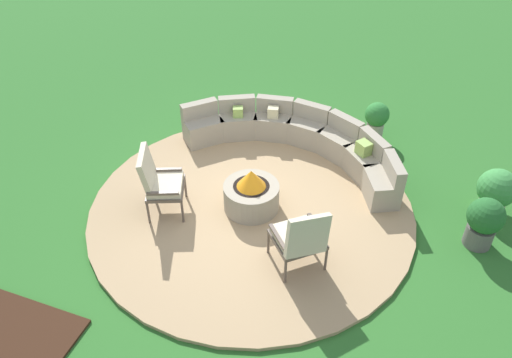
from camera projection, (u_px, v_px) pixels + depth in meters
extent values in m
plane|color=#2D6B28|center=(251.00, 210.00, 7.78)|extent=(24.00, 24.00, 0.00)
cylinder|color=tan|center=(251.00, 208.00, 7.76)|extent=(4.89, 4.89, 0.06)
cylinder|color=#9E937F|center=(251.00, 197.00, 7.61)|extent=(0.83, 0.83, 0.41)
cylinder|color=black|center=(251.00, 188.00, 7.50)|extent=(0.54, 0.54, 0.06)
cone|color=orange|center=(251.00, 179.00, 7.40)|extent=(0.43, 0.43, 0.28)
cube|color=#9E937F|center=(381.00, 188.00, 7.76)|extent=(0.69, 0.78, 0.43)
cube|color=#9E937F|center=(394.00, 169.00, 7.55)|extent=(0.43, 0.65, 0.27)
cube|color=#9E937F|center=(364.00, 164.00, 8.24)|extent=(0.77, 0.78, 0.43)
cube|color=#9E937F|center=(374.00, 144.00, 8.07)|extent=(0.57, 0.57, 0.27)
cube|color=#9E937F|center=(338.00, 145.00, 8.65)|extent=(0.78, 0.70, 0.43)
cube|color=#9E937F|center=(346.00, 124.00, 8.51)|extent=(0.65, 0.44, 0.27)
cube|color=#9E937F|center=(307.00, 132.00, 8.96)|extent=(0.71, 0.55, 0.43)
cube|color=#9E937F|center=(312.00, 111.00, 8.84)|extent=(0.66, 0.26, 0.27)
cube|color=#9E937F|center=(273.00, 126.00, 9.13)|extent=(0.71, 0.55, 0.43)
cube|color=#9E937F|center=(275.00, 104.00, 9.02)|extent=(0.66, 0.26, 0.27)
cube|color=#9E937F|center=(238.00, 125.00, 9.14)|extent=(0.78, 0.70, 0.43)
cube|color=#9E937F|center=(237.00, 104.00, 9.04)|extent=(0.65, 0.44, 0.27)
cube|color=#9E937F|center=(204.00, 130.00, 9.00)|extent=(0.77, 0.78, 0.43)
cube|color=#9E937F|center=(199.00, 109.00, 8.89)|extent=(0.57, 0.58, 0.27)
cube|color=#93B756|center=(238.00, 112.00, 8.92)|extent=(0.22, 0.20, 0.18)
cube|color=#93B756|center=(364.00, 148.00, 8.02)|extent=(0.28, 0.27, 0.21)
cube|color=beige|center=(273.00, 112.00, 8.90)|extent=(0.22, 0.20, 0.19)
cylinder|color=brown|center=(185.00, 187.00, 7.81)|extent=(0.04, 0.04, 0.38)
cylinder|color=brown|center=(183.00, 212.00, 7.37)|extent=(0.04, 0.04, 0.38)
cylinder|color=brown|center=(153.00, 188.00, 7.80)|extent=(0.04, 0.04, 0.38)
cylinder|color=brown|center=(148.00, 213.00, 7.35)|extent=(0.04, 0.04, 0.38)
cube|color=brown|center=(166.00, 188.00, 7.45)|extent=(0.72, 0.76, 0.05)
cube|color=beige|center=(165.00, 185.00, 7.40)|extent=(0.66, 0.70, 0.09)
cube|color=beige|center=(147.00, 171.00, 7.23)|extent=(0.35, 0.61, 0.65)
cube|color=brown|center=(167.00, 170.00, 7.58)|extent=(0.43, 0.22, 0.04)
cube|color=brown|center=(163.00, 193.00, 7.15)|extent=(0.43, 0.22, 0.04)
cylinder|color=brown|center=(268.00, 243.00, 6.89)|extent=(0.04, 0.04, 0.38)
cylinder|color=brown|center=(307.00, 231.00, 7.05)|extent=(0.04, 0.04, 0.38)
cylinder|color=brown|center=(285.00, 272.00, 6.48)|extent=(0.04, 0.04, 0.38)
cylinder|color=brown|center=(326.00, 259.00, 6.65)|extent=(0.04, 0.04, 0.38)
cube|color=brown|center=(297.00, 239.00, 6.63)|extent=(0.86, 0.86, 0.05)
cube|color=beige|center=(298.00, 236.00, 6.59)|extent=(0.79, 0.79, 0.09)
cube|color=beige|center=(308.00, 236.00, 6.26)|extent=(0.48, 0.53, 0.63)
cube|color=brown|center=(278.00, 238.00, 6.47)|extent=(0.37, 0.41, 0.04)
cube|color=brown|center=(317.00, 226.00, 6.63)|extent=(0.37, 0.41, 0.04)
cylinder|color=#A89E8E|center=(374.00, 130.00, 9.22)|extent=(0.31, 0.31, 0.32)
sphere|color=#2D7A33|center=(377.00, 114.00, 9.01)|extent=(0.43, 0.43, 0.43)
sphere|color=#DB337A|center=(380.00, 111.00, 8.95)|extent=(0.14, 0.14, 0.14)
cylinder|color=#A89E8E|center=(491.00, 205.00, 7.69)|extent=(0.39, 0.39, 0.24)
sphere|color=#3D8E42|center=(497.00, 188.00, 7.48)|extent=(0.58, 0.58, 0.58)
cylinder|color=#605B56|center=(479.00, 235.00, 7.12)|extent=(0.39, 0.39, 0.31)
sphere|color=#236028|center=(486.00, 216.00, 6.89)|extent=(0.50, 0.50, 0.50)
sphere|color=#DB337A|center=(493.00, 211.00, 6.82)|extent=(0.17, 0.17, 0.17)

